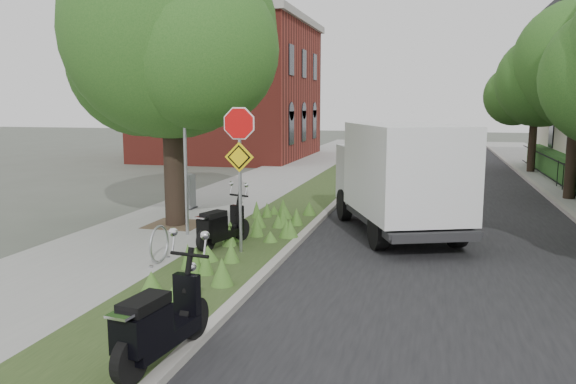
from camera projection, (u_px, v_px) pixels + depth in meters
name	position (u px, v px, depth m)	size (l,w,h in m)	color
ground	(298.00, 270.00, 11.17)	(120.00, 120.00, 0.00)	#4C5147
sidewalk_near	(252.00, 188.00, 21.78)	(3.50, 60.00, 0.12)	gray
verge	(322.00, 190.00, 21.09)	(2.00, 60.00, 0.12)	#2C3F1B
kerb_near	(348.00, 191.00, 20.84)	(0.20, 60.00, 0.13)	#9E9991
road	(446.00, 197.00, 19.97)	(7.00, 60.00, 0.01)	black
kerb_far	(552.00, 199.00, 19.09)	(0.20, 60.00, 0.13)	#9E9991
street_tree_main	(168.00, 43.00, 14.18)	(6.21, 5.54, 7.66)	black
bare_post	(185.00, 153.00, 13.36)	(0.08, 0.08, 4.00)	#A5A8AD
bike_hoop	(159.00, 244.00, 11.19)	(0.06, 0.78, 0.77)	#A5A8AD
sign_assembly	(239.00, 150.00, 11.71)	(0.94, 0.08, 3.22)	#A5A8AD
fence_far	(576.00, 182.00, 18.82)	(0.04, 24.00, 1.00)	black
brick_building	(231.00, 89.00, 33.92)	(9.40, 10.40, 8.30)	maroon
far_tree_b	(576.00, 70.00, 18.36)	(4.83, 4.31, 6.56)	black
far_tree_c	(534.00, 89.00, 26.07)	(4.37, 3.89, 5.93)	black
scooter_near	(218.00, 230.00, 12.37)	(0.72, 1.69, 0.83)	black
scooter_far	(154.00, 331.00, 6.73)	(0.56, 1.93, 0.92)	black
box_truck	(399.00, 174.00, 13.99)	(3.84, 5.63, 2.38)	#262628
utility_cabinet	(182.00, 192.00, 17.09)	(0.79, 0.53, 1.05)	#262628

